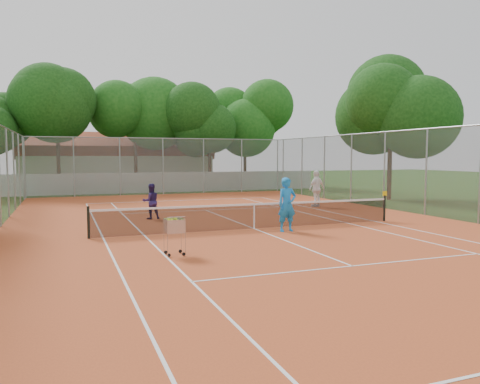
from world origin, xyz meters
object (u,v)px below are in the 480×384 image
object	(u,v)px
player_far_left	(151,201)
ball_hopper	(175,235)
clubhouse	(116,162)
player_near	(287,205)
tennis_net	(254,216)
player_far_right	(317,189)

from	to	relation	value
player_far_left	ball_hopper	world-z (taller)	player_far_left
clubhouse	player_near	world-z (taller)	clubhouse
tennis_net	player_near	bearing A→B (deg)	-47.51
tennis_net	player_far_left	size ratio (longest dim) A/B	7.71
player_near	clubhouse	bearing A→B (deg)	94.20
player_near	player_far_left	distance (m)	6.50
player_far_right	player_far_left	bearing A→B (deg)	-9.20
player_far_left	ball_hopper	bearing A→B (deg)	78.15
tennis_net	player_far_right	distance (m)	8.45
player_near	player_far_left	size ratio (longest dim) A/B	1.27
clubhouse	ball_hopper	xyz separation A→B (m)	(-1.85, -32.57, -1.62)
clubhouse	player_near	distance (m)	30.13
tennis_net	ball_hopper	xyz separation A→B (m)	(-3.85, -3.57, 0.07)
player_near	player_far_left	xyz separation A→B (m)	(-4.03, 5.09, -0.21)
player_near	ball_hopper	distance (m)	5.42
player_far_right	clubhouse	bearing A→B (deg)	-90.68
tennis_net	player_near	size ratio (longest dim) A/B	6.06
player_far_left	player_near	bearing A→B (deg)	121.74
tennis_net	ball_hopper	world-z (taller)	ball_hopper
clubhouse	player_far_left	bearing A→B (deg)	-92.63
tennis_net	clubhouse	size ratio (longest dim) A/B	0.72
tennis_net	player_near	distance (m)	1.40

